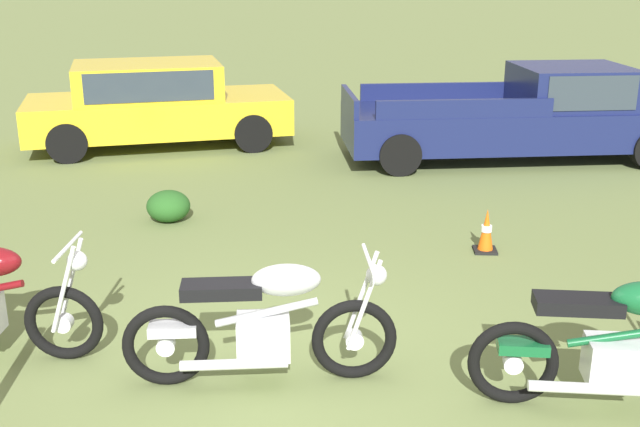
# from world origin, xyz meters

# --- Properties ---
(ground_plane) EXTENTS (120.00, 120.00, 0.00)m
(ground_plane) POSITION_xyz_m (0.00, 0.00, 0.00)
(ground_plane) COLOR olive
(motorcycle_silver) EXTENTS (2.09, 0.69, 1.02)m
(motorcycle_silver) POSITION_xyz_m (-0.04, -0.08, 0.49)
(motorcycle_silver) COLOR black
(motorcycle_silver) RESTS_ON ground
(motorcycle_green) EXTENTS (2.03, 0.64, 1.02)m
(motorcycle_green) POSITION_xyz_m (2.51, -0.32, 0.49)
(motorcycle_green) COLOR black
(motorcycle_green) RESTS_ON ground
(car_yellow) EXTENTS (4.73, 3.04, 1.43)m
(car_yellow) POSITION_xyz_m (-2.86, 7.71, 0.80)
(car_yellow) COLOR gold
(car_yellow) RESTS_ON ground
(pickup_truck_navy) EXTENTS (5.52, 2.44, 1.49)m
(pickup_truck_navy) POSITION_xyz_m (3.38, 7.09, 0.75)
(pickup_truck_navy) COLOR #161E4C
(pickup_truck_navy) RESTS_ON ground
(traffic_cone) EXTENTS (0.25, 0.25, 0.49)m
(traffic_cone) POSITION_xyz_m (2.08, 2.82, 0.23)
(traffic_cone) COLOR #EA590F
(traffic_cone) RESTS_ON ground
(shrub_low) EXTENTS (0.54, 0.53, 0.39)m
(shrub_low) POSITION_xyz_m (-1.68, 3.68, 0.19)
(shrub_low) COLOR #23541E
(shrub_low) RESTS_ON ground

